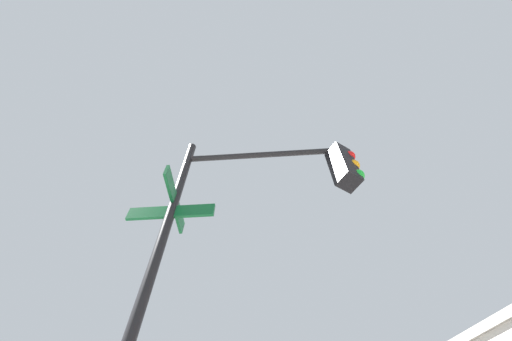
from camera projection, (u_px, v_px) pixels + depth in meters
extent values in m
cylinder|color=black|center=(142.00, 300.00, 3.05)|extent=(0.12, 0.12, 5.80)
cylinder|color=black|center=(262.00, 155.00, 5.07)|extent=(1.39, 1.96, 0.09)
cube|color=black|center=(343.00, 166.00, 4.66)|extent=(0.28, 0.28, 0.80)
sphere|color=red|center=(349.00, 157.00, 4.86)|extent=(0.18, 0.18, 0.18)
sphere|color=orange|center=(353.00, 166.00, 4.65)|extent=(0.18, 0.18, 0.18)
sphere|color=green|center=(358.00, 176.00, 4.44)|extent=(0.18, 0.18, 0.18)
cube|color=#0F5128|center=(171.00, 212.00, 4.08)|extent=(0.66, 0.93, 0.20)
cube|color=#0F5128|center=(175.00, 201.00, 4.26)|extent=(0.85, 0.60, 0.20)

